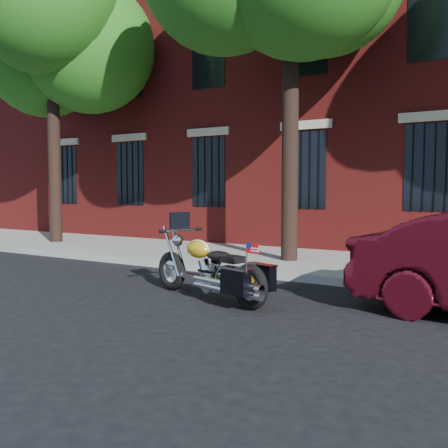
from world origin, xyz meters
The scene contains 6 objects.
ground centered at (0.00, 0.00, 0.00)m, with size 120.00×120.00×0.00m, color black.
curb centered at (0.00, 1.38, 0.07)m, with size 40.00×0.16×0.15m, color gray.
sidewalk centered at (0.00, 3.26, 0.07)m, with size 40.00×3.60×0.15m, color gray.
building centered at (0.00, 10.06, 6.00)m, with size 26.00×10.08×12.00m.
tree_left centered at (-7.08, 2.96, 6.18)m, with size 4.12×3.92×8.54m.
motorcycle centered at (0.86, -0.79, 0.45)m, with size 2.45×1.23×1.32m.
Camera 1 is at (4.89, -7.14, 1.70)m, focal length 40.00 mm.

